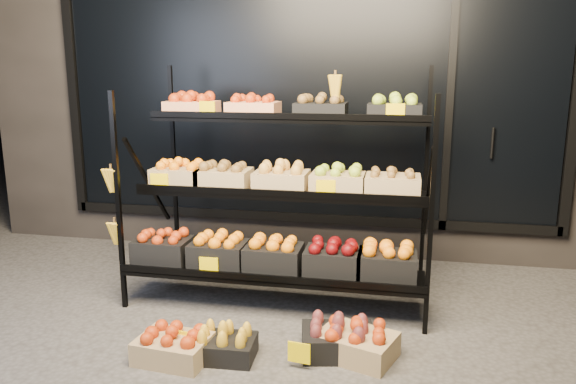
% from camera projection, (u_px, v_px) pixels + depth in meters
% --- Properties ---
extents(ground, '(24.00, 24.00, 0.00)m').
position_uv_depth(ground, '(261.00, 331.00, 3.57)').
color(ground, '#514F4C').
rests_on(ground, ground).
extents(building, '(6.00, 2.08, 3.50)m').
position_uv_depth(building, '(321.00, 57.00, 5.67)').
color(building, '#2D2826').
rests_on(building, ground).
extents(display_rack, '(2.18, 1.02, 1.71)m').
position_uv_depth(display_rack, '(278.00, 191.00, 3.98)').
color(display_rack, black).
rests_on(display_rack, ground).
extents(tag_floor_a, '(0.13, 0.01, 0.12)m').
position_uv_depth(tag_floor_a, '(188.00, 348.00, 3.24)').
color(tag_floor_a, '#FFD600').
rests_on(tag_floor_a, ground).
extents(tag_floor_b, '(0.13, 0.01, 0.12)m').
position_uv_depth(tag_floor_b, '(299.00, 359.00, 3.12)').
color(tag_floor_b, '#FFD600').
rests_on(tag_floor_b, ground).
extents(floor_crate_left, '(0.43, 0.34, 0.20)m').
position_uv_depth(floor_crate_left, '(173.00, 345.00, 3.21)').
color(floor_crate_left, tan).
rests_on(floor_crate_left, ground).
extents(floor_crate_midleft, '(0.36, 0.27, 0.18)m').
position_uv_depth(floor_crate_midleft, '(224.00, 344.00, 3.23)').
color(floor_crate_midleft, black).
rests_on(floor_crate_midleft, ground).
extents(floor_crate_midright, '(0.51, 0.44, 0.21)m').
position_uv_depth(floor_crate_midright, '(357.00, 341.00, 3.24)').
color(floor_crate_midright, tan).
rests_on(floor_crate_midright, ground).
extents(floor_crate_right, '(0.48, 0.39, 0.21)m').
position_uv_depth(floor_crate_right, '(338.00, 338.00, 3.28)').
color(floor_crate_right, black).
rests_on(floor_crate_right, ground).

